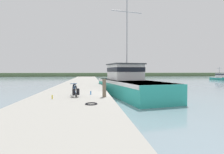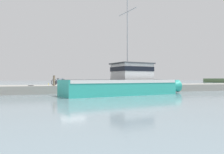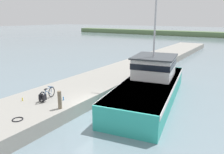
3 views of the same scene
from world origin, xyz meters
The scene contains 10 objects.
ground_plane centered at (0.00, 0.00, 0.00)m, with size 320.00×320.00×0.00m, color gray.
dock_pier centered at (-3.54, 0.00, 0.44)m, with size 5.13×80.00×0.88m, color gray.
far_shoreline centered at (30.00, 70.71, 0.84)m, with size 180.00×5.00×1.68m, color #567047.
fishing_boat_main centered at (1.58, 5.10, 1.23)m, with size 5.84×14.29×10.52m.
boat_green_anchored centered at (33.52, 32.27, 0.75)m, with size 1.91×5.83×3.68m.
bicycle_touring centered at (-3.27, -1.39, 1.24)m, with size 0.67×1.75×0.79m.
mooring_post centered at (-1.43, -1.87, 1.44)m, with size 0.23×0.23×1.12m, color #756651.
hose_coil centered at (-2.25, -4.24, 0.91)m, with size 0.59×0.59×0.05m, color black.
water_bottle_by_bike centered at (-4.49, -2.34, 1.00)m, with size 0.07×0.07×0.23m, color yellow.
water_bottle_on_curb centered at (-2.27, -0.75, 1.01)m, with size 0.07×0.07×0.25m, color blue.
Camera 1 is at (-2.26, -12.72, 2.49)m, focal length 28.00 mm.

